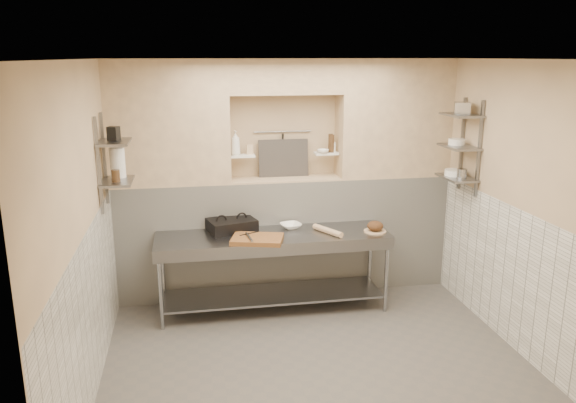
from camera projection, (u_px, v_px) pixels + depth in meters
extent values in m
cube|color=#59544F|center=(316.00, 365.00, 5.38)|extent=(4.00, 3.90, 0.10)
cube|color=silver|center=(321.00, 53.00, 4.65)|extent=(4.00, 3.90, 0.10)
cube|color=#CEAF83|center=(79.00, 233.00, 4.67)|extent=(0.10, 3.90, 2.80)
cube|color=#CEAF83|center=(527.00, 210.00, 5.37)|extent=(0.10, 3.90, 2.80)
cube|color=#CEAF83|center=(282.00, 175.00, 6.92)|extent=(4.00, 0.10, 2.80)
cube|color=#CEAF83|center=(401.00, 321.00, 3.11)|extent=(4.00, 0.10, 2.80)
cube|color=white|center=(285.00, 235.00, 6.86)|extent=(4.00, 0.40, 1.40)
cube|color=#CEAF83|center=(285.00, 179.00, 6.68)|extent=(1.30, 0.40, 0.02)
cube|color=#CEAF83|center=(169.00, 123.00, 6.28)|extent=(1.35, 0.40, 1.40)
cube|color=#CEAF83|center=(393.00, 118.00, 6.73)|extent=(1.35, 0.40, 1.40)
cube|color=#CEAF83|center=(285.00, 76.00, 6.38)|extent=(1.30, 0.40, 0.40)
cube|color=white|center=(93.00, 309.00, 4.85)|extent=(0.02, 3.90, 1.40)
cube|color=white|center=(514.00, 278.00, 5.53)|extent=(0.02, 3.90, 1.40)
cube|color=white|center=(243.00, 156.00, 6.52)|extent=(0.28, 0.16, 0.02)
cube|color=white|center=(326.00, 153.00, 6.69)|extent=(0.28, 0.16, 0.02)
cylinder|color=gray|center=(282.00, 132.00, 6.71)|extent=(0.70, 0.02, 0.02)
cylinder|color=black|center=(283.00, 146.00, 6.73)|extent=(0.02, 0.02, 0.30)
cube|color=#383330|center=(284.00, 158.00, 6.72)|extent=(0.60, 0.08, 0.45)
cube|color=slate|center=(104.00, 159.00, 5.77)|extent=(0.03, 0.03, 0.95)
cube|color=slate|center=(99.00, 166.00, 5.39)|extent=(0.03, 0.03, 0.95)
cube|color=slate|center=(117.00, 181.00, 5.65)|extent=(0.30, 0.50, 0.02)
cube|color=slate|center=(114.00, 142.00, 5.55)|extent=(0.30, 0.50, 0.03)
cube|color=slate|center=(462.00, 144.00, 6.43)|extent=(0.03, 0.03, 1.05)
cube|color=slate|center=(479.00, 149.00, 6.05)|extent=(0.03, 0.03, 1.05)
cube|color=slate|center=(457.00, 178.00, 6.31)|extent=(0.30, 0.50, 0.02)
cube|color=slate|center=(459.00, 147.00, 6.22)|extent=(0.30, 0.50, 0.02)
cube|color=slate|center=(461.00, 115.00, 6.13)|extent=(0.30, 0.50, 0.03)
cube|color=gray|center=(273.00, 236.00, 6.25)|extent=(2.60, 0.70, 0.04)
cube|color=gray|center=(273.00, 294.00, 6.43)|extent=(2.45, 0.60, 0.03)
cube|color=gray|center=(278.00, 251.00, 5.95)|extent=(2.60, 0.02, 0.12)
cylinder|color=gray|center=(161.00, 292.00, 5.88)|extent=(0.04, 0.04, 0.86)
cylinder|color=gray|center=(163.00, 272.00, 6.43)|extent=(0.04, 0.04, 0.86)
cylinder|color=gray|center=(386.00, 276.00, 6.30)|extent=(0.04, 0.04, 0.86)
cylinder|color=gray|center=(370.00, 258.00, 6.85)|extent=(0.04, 0.04, 0.86)
cube|color=black|center=(232.00, 227.00, 6.35)|extent=(0.59, 0.49, 0.09)
cube|color=black|center=(232.00, 221.00, 6.33)|extent=(0.59, 0.49, 0.05)
cube|color=brown|center=(257.00, 239.00, 6.01)|extent=(0.62, 0.51, 0.05)
cube|color=gray|center=(249.00, 234.00, 6.12)|extent=(0.24, 0.14, 0.01)
cylinder|color=gray|center=(249.00, 237.00, 5.96)|extent=(0.06, 0.28, 0.03)
imported|color=white|center=(291.00, 226.00, 6.46)|extent=(0.29, 0.29, 0.06)
cylinder|color=#CBB18A|center=(328.00, 231.00, 6.27)|extent=(0.27, 0.41, 0.07)
cylinder|color=#CBB18A|center=(375.00, 231.00, 6.34)|extent=(0.25, 0.25, 0.01)
ellipsoid|color=#4C2D19|center=(375.00, 226.00, 6.32)|extent=(0.18, 0.18, 0.11)
imported|color=white|center=(235.00, 143.00, 6.45)|extent=(0.12, 0.12, 0.28)
cube|color=#CEAF83|center=(250.00, 149.00, 6.56)|extent=(0.08, 0.08, 0.11)
imported|color=white|center=(323.00, 151.00, 6.63)|extent=(0.17, 0.17, 0.04)
cylinder|color=#402A18|center=(332.00, 144.00, 6.66)|extent=(0.06, 0.06, 0.21)
cylinder|color=#402A18|center=(331.00, 143.00, 6.68)|extent=(0.05, 0.05, 0.22)
cylinder|color=white|center=(333.00, 147.00, 6.70)|extent=(0.07, 0.07, 0.12)
cylinder|color=white|center=(118.00, 163.00, 5.75)|extent=(0.15, 0.15, 0.31)
cylinder|color=#402A18|center=(116.00, 176.00, 5.56)|extent=(0.08, 0.08, 0.12)
cube|color=black|center=(114.00, 134.00, 5.54)|extent=(0.13, 0.13, 0.14)
cylinder|color=white|center=(454.00, 173.00, 6.35)|extent=(0.22, 0.22, 0.07)
cylinder|color=gray|center=(462.00, 174.00, 6.18)|extent=(0.11, 0.11, 0.11)
cylinder|color=white|center=(457.00, 142.00, 6.27)|extent=(0.18, 0.18, 0.07)
cube|color=gray|center=(462.00, 108.00, 6.11)|extent=(0.23, 0.25, 0.13)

